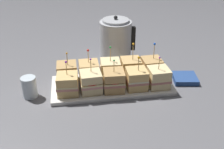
{
  "coord_description": "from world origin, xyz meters",
  "views": [
    {
      "loc": [
        -0.17,
        -1.11,
        0.69
      ],
      "look_at": [
        0.0,
        0.0,
        0.07
      ],
      "focal_mm": 45.0,
      "sensor_mm": 36.0,
      "label": 1
    }
  ],
  "objects_px": {
    "sandwich_front_left": "(91,82)",
    "sandwich_back_right": "(131,68)",
    "sandwich_front_center": "(114,81)",
    "sandwich_back_left": "(89,72)",
    "drinking_glass": "(29,87)",
    "sandwich_front_far_right": "(158,78)",
    "sandwich_front_far_left": "(68,84)",
    "kettle_steel": "(116,40)",
    "napkin_stack": "(185,78)",
    "serving_platter": "(112,85)",
    "sandwich_back_center": "(110,70)",
    "sandwich_front_right": "(136,79)",
    "sandwich_back_far_left": "(67,73)",
    "sandwich_back_far_right": "(151,67)"
  },
  "relations": [
    {
      "from": "sandwich_front_left",
      "to": "sandwich_back_right",
      "type": "height_order",
      "value": "sandwich_back_right"
    },
    {
      "from": "sandwich_front_center",
      "to": "sandwich_front_left",
      "type": "bearing_deg",
      "value": 178.06
    },
    {
      "from": "sandwich_front_center",
      "to": "sandwich_back_left",
      "type": "height_order",
      "value": "sandwich_back_left"
    },
    {
      "from": "drinking_glass",
      "to": "sandwich_front_far_right",
      "type": "bearing_deg",
      "value": -3.08
    },
    {
      "from": "sandwich_front_far_left",
      "to": "sandwich_front_left",
      "type": "height_order",
      "value": "sandwich_front_left"
    },
    {
      "from": "kettle_steel",
      "to": "sandwich_front_center",
      "type": "bearing_deg",
      "value": -100.39
    },
    {
      "from": "napkin_stack",
      "to": "serving_platter",
      "type": "bearing_deg",
      "value": -178.79
    },
    {
      "from": "sandwich_front_far_right",
      "to": "napkin_stack",
      "type": "distance_m",
      "value": 0.18
    },
    {
      "from": "sandwich_front_far_left",
      "to": "sandwich_back_center",
      "type": "relative_size",
      "value": 0.92
    },
    {
      "from": "serving_platter",
      "to": "sandwich_back_center",
      "type": "relative_size",
      "value": 3.31
    },
    {
      "from": "serving_platter",
      "to": "sandwich_front_center",
      "type": "bearing_deg",
      "value": -88.08
    },
    {
      "from": "sandwich_front_right",
      "to": "sandwich_back_far_left",
      "type": "height_order",
      "value": "sandwich_front_right"
    },
    {
      "from": "sandwich_back_left",
      "to": "napkin_stack",
      "type": "bearing_deg",
      "value": -4.95
    },
    {
      "from": "sandwich_front_center",
      "to": "sandwich_back_center",
      "type": "xyz_separation_m",
      "value": [
        -0.0,
        0.1,
        0.0
      ]
    },
    {
      "from": "sandwich_front_center",
      "to": "kettle_steel",
      "type": "distance_m",
      "value": 0.35
    },
    {
      "from": "sandwich_front_left",
      "to": "sandwich_back_center",
      "type": "distance_m",
      "value": 0.14
    },
    {
      "from": "sandwich_front_far_left",
      "to": "sandwich_back_left",
      "type": "relative_size",
      "value": 0.96
    },
    {
      "from": "sandwich_front_right",
      "to": "sandwich_back_right",
      "type": "distance_m",
      "value": 0.1
    },
    {
      "from": "sandwich_front_left",
      "to": "sandwich_front_center",
      "type": "xyz_separation_m",
      "value": [
        0.1,
        -0.0,
        -0.0
      ]
    },
    {
      "from": "kettle_steel",
      "to": "sandwich_front_far_right",
      "type": "bearing_deg",
      "value": -67.59
    },
    {
      "from": "sandwich_front_right",
      "to": "sandwich_back_right",
      "type": "relative_size",
      "value": 0.89
    },
    {
      "from": "sandwich_front_center",
      "to": "sandwich_back_right",
      "type": "distance_m",
      "value": 0.14
    },
    {
      "from": "sandwich_front_far_left",
      "to": "sandwich_back_left",
      "type": "xyz_separation_m",
      "value": [
        0.1,
        0.1,
        0.0
      ]
    },
    {
      "from": "sandwich_front_right",
      "to": "kettle_steel",
      "type": "distance_m",
      "value": 0.34
    },
    {
      "from": "sandwich_back_center",
      "to": "drinking_glass",
      "type": "height_order",
      "value": "sandwich_back_center"
    },
    {
      "from": "sandwich_front_far_left",
      "to": "sandwich_back_far_right",
      "type": "relative_size",
      "value": 0.91
    },
    {
      "from": "serving_platter",
      "to": "sandwich_back_far_left",
      "type": "xyz_separation_m",
      "value": [
        -0.2,
        0.05,
        0.06
      ]
    },
    {
      "from": "kettle_steel",
      "to": "sandwich_front_far_left",
      "type": "bearing_deg",
      "value": -128.44
    },
    {
      "from": "sandwich_front_left",
      "to": "drinking_glass",
      "type": "height_order",
      "value": "sandwich_front_left"
    },
    {
      "from": "sandwich_front_far_left",
      "to": "sandwich_back_center",
      "type": "height_order",
      "value": "sandwich_back_center"
    },
    {
      "from": "sandwich_back_right",
      "to": "kettle_steel",
      "type": "height_order",
      "value": "kettle_steel"
    },
    {
      "from": "sandwich_front_far_right",
      "to": "sandwich_back_right",
      "type": "distance_m",
      "value": 0.15
    },
    {
      "from": "sandwich_front_center",
      "to": "sandwich_back_center",
      "type": "bearing_deg",
      "value": 92.2
    },
    {
      "from": "sandwich_front_center",
      "to": "sandwich_back_right",
      "type": "height_order",
      "value": "sandwich_back_right"
    },
    {
      "from": "serving_platter",
      "to": "kettle_steel",
      "type": "height_order",
      "value": "kettle_steel"
    },
    {
      "from": "sandwich_front_left",
      "to": "sandwich_back_far_left",
      "type": "relative_size",
      "value": 1.02
    },
    {
      "from": "sandwich_front_right",
      "to": "sandwich_back_left",
      "type": "height_order",
      "value": "sandwich_back_left"
    },
    {
      "from": "sandwich_front_left",
      "to": "sandwich_back_left",
      "type": "distance_m",
      "value": 0.1
    },
    {
      "from": "sandwich_back_center",
      "to": "napkin_stack",
      "type": "bearing_deg",
      "value": -6.56
    },
    {
      "from": "sandwich_front_left",
      "to": "napkin_stack",
      "type": "xyz_separation_m",
      "value": [
        0.46,
        0.06,
        -0.05
      ]
    },
    {
      "from": "sandwich_front_left",
      "to": "sandwich_back_center",
      "type": "bearing_deg",
      "value": 44.91
    },
    {
      "from": "sandwich_back_far_right",
      "to": "drinking_glass",
      "type": "xyz_separation_m",
      "value": [
        -0.57,
        -0.07,
        -0.02
      ]
    },
    {
      "from": "sandwich_front_center",
      "to": "sandwich_back_far_left",
      "type": "xyz_separation_m",
      "value": [
        -0.2,
        0.1,
        -0.0
      ]
    },
    {
      "from": "sandwich_front_far_right",
      "to": "sandwich_back_center",
      "type": "distance_m",
      "value": 0.23
    },
    {
      "from": "serving_platter",
      "to": "sandwich_front_center",
      "type": "relative_size",
      "value": 3.64
    },
    {
      "from": "sandwich_back_far_left",
      "to": "sandwich_back_left",
      "type": "relative_size",
      "value": 0.97
    },
    {
      "from": "sandwich_front_right",
      "to": "napkin_stack",
      "type": "relative_size",
      "value": 1.24
    },
    {
      "from": "sandwich_front_far_left",
      "to": "sandwich_back_far_right",
      "type": "distance_m",
      "value": 0.41
    },
    {
      "from": "sandwich_back_left",
      "to": "sandwich_back_right",
      "type": "relative_size",
      "value": 0.9
    },
    {
      "from": "sandwich_back_far_left",
      "to": "sandwich_back_right",
      "type": "bearing_deg",
      "value": 0.48
    }
  ]
}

